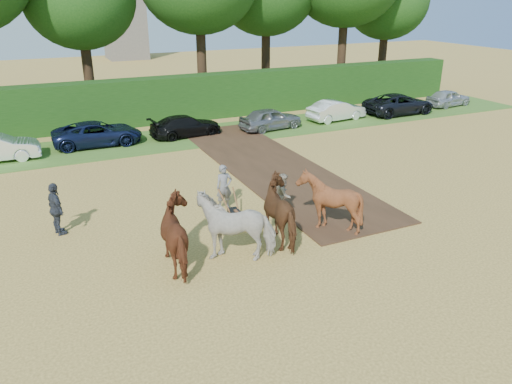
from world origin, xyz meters
TOP-DOWN VIEW (x-y plane):
  - ground at (0.00, 0.00)m, footprint 120.00×120.00m
  - earth_strip at (1.50, 7.00)m, footprint 4.50×17.00m
  - grass_verge at (0.00, 14.00)m, footprint 50.00×5.00m
  - hedgerow at (0.00, 18.50)m, footprint 46.00×1.60m
  - spectator_near at (-0.68, 1.49)m, footprint 1.02×1.06m
  - spectator_far at (-8.90, 3.40)m, footprint 0.79×1.25m
  - plough_team at (-2.61, -0.47)m, footprint 7.27×5.31m
  - parked_cars at (2.27, 13.93)m, footprint 40.91×3.49m

SIDE VIEW (x-z plane):
  - ground at x=0.00m, z-range 0.00..0.00m
  - grass_verge at x=0.00m, z-range 0.00..0.03m
  - earth_strip at x=1.50m, z-range 0.00..0.05m
  - parked_cars at x=2.27m, z-range -0.03..1.44m
  - spectator_near at x=-0.68m, z-range 0.00..1.72m
  - spectator_far at x=-8.90m, z-range 0.00..1.98m
  - plough_team at x=-2.61m, z-range -0.01..2.22m
  - hedgerow at x=0.00m, z-range 0.00..3.00m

